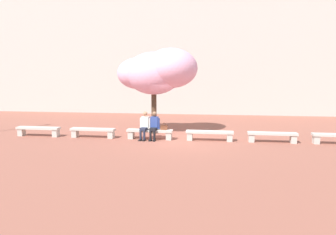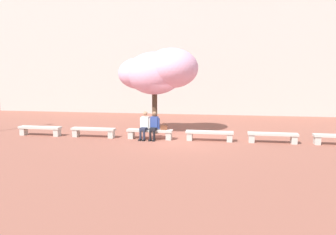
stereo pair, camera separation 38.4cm
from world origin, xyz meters
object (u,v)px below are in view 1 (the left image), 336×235
object	(u,v)px
cherry_tree_main	(158,71)
stone_bench_west_end	(38,130)
stone_bench_near_west	(93,131)
stone_bench_east_end	(272,135)
handbag	(164,127)
stone_bench_center	(150,133)
person_seated_right	(154,125)
stone_bench_near_east	(210,134)
person_seated_left	(145,124)

from	to	relation	value
cherry_tree_main	stone_bench_west_end	bearing A→B (deg)	-164.71
stone_bench_near_west	cherry_tree_main	bearing A→B (deg)	28.15
stone_bench_east_end	handbag	world-z (taller)	handbag
stone_bench_near_west	stone_bench_center	distance (m)	2.74
stone_bench_east_end	stone_bench_center	bearing A→B (deg)	180.00
stone_bench_west_end	stone_bench_near_west	size ratio (longest dim) A/B	1.00
stone_bench_west_end	stone_bench_near_west	xyz separation A→B (m)	(2.74, 0.00, 0.00)
stone_bench_center	person_seated_right	bearing A→B (deg)	-14.20
stone_bench_east_end	handbag	size ratio (longest dim) A/B	6.28
stone_bench_east_end	person_seated_right	size ratio (longest dim) A/B	1.65
stone_bench_near_west	stone_bench_center	world-z (taller)	same
stone_bench_near_west	stone_bench_near_east	distance (m)	5.48
stone_bench_east_end	person_seated_right	distance (m)	5.28
person_seated_left	handbag	bearing A→B (deg)	3.55
stone_bench_east_end	person_seated_right	bearing A→B (deg)	-179.42
stone_bench_center	stone_bench_east_end	xyz separation A→B (m)	(5.48, 0.00, 0.00)
stone_bench_west_end	stone_bench_east_end	bearing A→B (deg)	-0.00
person_seated_right	stone_bench_west_end	bearing A→B (deg)	179.46
person_seated_left	handbag	world-z (taller)	person_seated_left
stone_bench_west_end	person_seated_right	distance (m)	5.70
stone_bench_near_west	person_seated_left	distance (m)	2.54
cherry_tree_main	handbag	bearing A→B (deg)	-70.31
handbag	stone_bench_west_end	bearing A→B (deg)	-179.98
stone_bench_east_end	handbag	distance (m)	4.82
person_seated_right	handbag	size ratio (longest dim) A/B	3.81
stone_bench_west_end	stone_bench_near_east	xyz separation A→B (m)	(8.21, 0.00, 0.00)
person_seated_left	person_seated_right	distance (m)	0.44
stone_bench_center	cherry_tree_main	bearing A→B (deg)	85.51
stone_bench_center	stone_bench_east_end	size ratio (longest dim) A/B	1.00
stone_bench_near_west	stone_bench_center	size ratio (longest dim) A/B	1.00
stone_bench_west_end	stone_bench_near_west	world-z (taller)	same
stone_bench_west_end	handbag	distance (m)	6.15
stone_bench_center	stone_bench_near_east	world-z (taller)	same
handbag	stone_bench_near_west	bearing A→B (deg)	-179.95
person_seated_left	stone_bench_center	bearing A→B (deg)	13.07
stone_bench_near_west	cherry_tree_main	world-z (taller)	cherry_tree_main
person_seated_right	stone_bench_near_east	bearing A→B (deg)	1.21
stone_bench_near_west	stone_bench_east_end	distance (m)	8.21
stone_bench_east_end	cherry_tree_main	world-z (taller)	cherry_tree_main
stone_bench_center	person_seated_left	world-z (taller)	person_seated_left
stone_bench_near_east	person_seated_left	size ratio (longest dim) A/B	1.65
stone_bench_west_end	stone_bench_near_west	bearing A→B (deg)	0.00
handbag	cherry_tree_main	bearing A→B (deg)	109.69
stone_bench_west_end	handbag	size ratio (longest dim) A/B	6.28
stone_bench_center	stone_bench_east_end	world-z (taller)	same
stone_bench_near_east	person_seated_left	xyz separation A→B (m)	(-2.97, -0.05, 0.39)
person_seated_left	person_seated_right	xyz separation A→B (m)	(0.44, -0.00, 0.00)
stone_bench_west_end	stone_bench_near_east	world-z (taller)	same
stone_bench_near_east	person_seated_left	world-z (taller)	person_seated_left
stone_bench_west_end	person_seated_left	size ratio (longest dim) A/B	1.65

